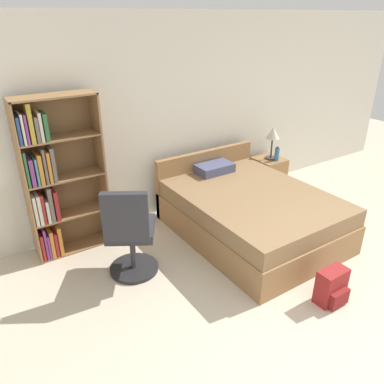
{
  "coord_description": "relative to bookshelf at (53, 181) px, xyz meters",
  "views": [
    {
      "loc": [
        -2.49,
        -0.99,
        2.54
      ],
      "look_at": [
        -0.54,
        1.98,
        0.85
      ],
      "focal_mm": 35.0,
      "sensor_mm": 36.0,
      "label": 1
    }
  ],
  "objects": [
    {
      "name": "water_bottle",
      "position": [
        3.23,
        -0.18,
        -0.27
      ],
      "size": [
        0.07,
        0.07,
        0.21
      ],
      "color": "teal",
      "rests_on": "nightstand"
    },
    {
      "name": "table_lamp",
      "position": [
        3.21,
        -0.08,
        0.0
      ],
      "size": [
        0.21,
        0.21,
        0.49
      ],
      "color": "#333333",
      "rests_on": "nightstand"
    },
    {
      "name": "backpack_red",
      "position": [
        1.91,
        -2.31,
        -0.73
      ],
      "size": [
        0.3,
        0.22,
        0.36
      ],
      "color": "maroon",
      "rests_on": "ground_plane"
    },
    {
      "name": "wall_back",
      "position": [
        1.71,
        0.27,
        0.4
      ],
      "size": [
        9.0,
        0.06,
        2.6
      ],
      "color": "silver",
      "rests_on": "ground_plane"
    },
    {
      "name": "bed",
      "position": [
        2.08,
        -0.89,
        -0.6
      ],
      "size": [
        1.57,
        2.08,
        0.83
      ],
      "color": "olive",
      "rests_on": "ground_plane"
    },
    {
      "name": "bookshelf",
      "position": [
        0.0,
        0.0,
        0.0
      ],
      "size": [
        0.86,
        0.3,
        1.81
      ],
      "color": "olive",
      "rests_on": "ground_plane"
    },
    {
      "name": "nightstand",
      "position": [
        3.19,
        -0.08,
        -0.64
      ],
      "size": [
        0.42,
        0.45,
        0.53
      ],
      "color": "olive",
      "rests_on": "ground_plane"
    },
    {
      "name": "ground_plane",
      "position": [
        1.71,
        -2.96,
        -0.9
      ],
      "size": [
        14.0,
        14.0,
        0.0
      ],
      "primitive_type": "plane",
      "color": "beige"
    },
    {
      "name": "office_chair",
      "position": [
        0.48,
        -0.88,
        -0.39
      ],
      "size": [
        0.68,
        0.72,
        1.07
      ],
      "color": "#232326",
      "rests_on": "ground_plane"
    }
  ]
}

